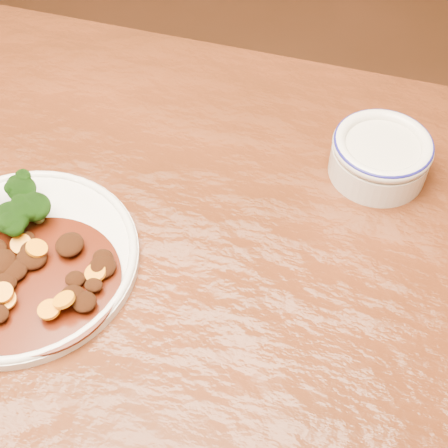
# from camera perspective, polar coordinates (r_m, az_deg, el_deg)

# --- Properties ---
(dining_table) EXTENTS (1.52, 0.93, 0.75)m
(dining_table) POSITION_cam_1_polar(r_m,az_deg,el_deg) (0.80, -13.31, -6.70)
(dining_table) COLOR #54220E
(dining_table) RESTS_ON ground
(dinner_plate) EXTENTS (0.27, 0.27, 0.02)m
(dinner_plate) POSITION_cam_1_polar(r_m,az_deg,el_deg) (0.74, -18.10, -3.04)
(dinner_plate) COLOR silver
(dinner_plate) RESTS_ON dining_table
(mince_stew) EXTENTS (0.18, 0.18, 0.03)m
(mince_stew) POSITION_cam_1_polar(r_m,az_deg,el_deg) (0.71, -16.95, -4.65)
(mince_stew) COLOR #421307
(mince_stew) RESTS_ON dinner_plate
(dip_bowl) EXTENTS (0.12, 0.12, 0.06)m
(dip_bowl) POSITION_cam_1_polar(r_m,az_deg,el_deg) (0.81, 14.11, 6.16)
(dip_bowl) COLOR beige
(dip_bowl) RESTS_ON dining_table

